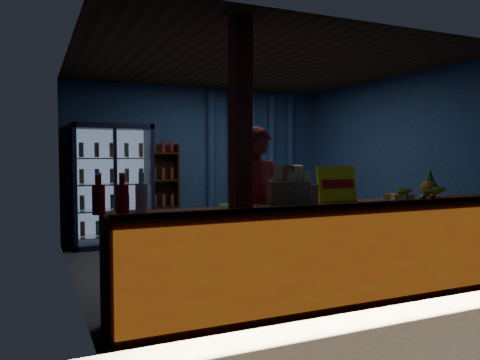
% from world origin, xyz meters
% --- Properties ---
extents(ground, '(4.60, 4.60, 0.00)m').
position_xyz_m(ground, '(0.00, 0.00, 0.00)').
color(ground, '#515154').
rests_on(ground, ground).
extents(room_walls, '(4.60, 4.60, 4.60)m').
position_xyz_m(room_walls, '(0.00, 0.00, 1.57)').
color(room_walls, navy).
rests_on(room_walls, ground).
extents(counter, '(4.40, 0.57, 0.99)m').
position_xyz_m(counter, '(0.00, -1.91, 0.48)').
color(counter, brown).
rests_on(counter, ground).
extents(support_post, '(0.16, 0.16, 2.60)m').
position_xyz_m(support_post, '(-1.05, -1.90, 1.30)').
color(support_post, maroon).
rests_on(support_post, ground).
extents(beverage_cooler, '(1.20, 0.62, 1.90)m').
position_xyz_m(beverage_cooler, '(-1.55, 1.92, 0.93)').
color(beverage_cooler, black).
rests_on(beverage_cooler, ground).
extents(bottle_shelf, '(0.50, 0.28, 1.60)m').
position_xyz_m(bottle_shelf, '(-0.70, 2.06, 0.79)').
color(bottle_shelf, '#391D12').
rests_on(bottle_shelf, ground).
extents(curtain_folds, '(1.74, 0.14, 2.50)m').
position_xyz_m(curtain_folds, '(1.00, 2.14, 1.30)').
color(curtain_folds, navy).
rests_on(curtain_folds, room_walls).
extents(framed_picture, '(0.36, 0.04, 0.28)m').
position_xyz_m(framed_picture, '(0.85, 2.10, 1.75)').
color(framed_picture, gold).
rests_on(framed_picture, room_walls).
extents(shopkeeper, '(0.66, 0.47, 1.71)m').
position_xyz_m(shopkeeper, '(-0.62, -1.38, 0.85)').
color(shopkeeper, maroon).
rests_on(shopkeeper, ground).
extents(green_chair, '(1.00, 1.01, 0.66)m').
position_xyz_m(green_chair, '(0.58, 1.42, 0.33)').
color(green_chair, '#5BB672').
rests_on(green_chair, ground).
extents(side_table, '(0.55, 0.44, 0.54)m').
position_xyz_m(side_table, '(0.20, 1.53, 0.23)').
color(side_table, '#391D12').
rests_on(side_table, ground).
extents(yellow_sign, '(0.45, 0.10, 0.36)m').
position_xyz_m(yellow_sign, '(0.12, -1.68, 1.13)').
color(yellow_sign, '#FCF30D').
rests_on(yellow_sign, counter).
extents(soda_bottles, '(0.44, 0.18, 0.33)m').
position_xyz_m(soda_bottles, '(-2.05, -1.81, 1.08)').
color(soda_bottles, red).
rests_on(soda_bottles, counter).
extents(snack_box_left, '(0.43, 0.39, 0.37)m').
position_xyz_m(snack_box_left, '(-0.52, -1.80, 1.08)').
color(snack_box_left, olive).
rests_on(snack_box_left, counter).
extents(snack_box_centre, '(0.35, 0.31, 0.32)m').
position_xyz_m(snack_box_centre, '(-0.43, -1.81, 1.06)').
color(snack_box_centre, olive).
rests_on(snack_box_centre, counter).
extents(pastry_tray, '(0.43, 0.43, 0.07)m').
position_xyz_m(pastry_tray, '(0.72, -1.91, 0.97)').
color(pastry_tray, silver).
rests_on(pastry_tray, counter).
extents(banana_bunches, '(0.69, 0.28, 0.15)m').
position_xyz_m(banana_bunches, '(0.99, -1.93, 1.02)').
color(banana_bunches, gold).
rests_on(banana_bunches, counter).
extents(pineapple, '(0.19, 0.19, 0.32)m').
position_xyz_m(pineapple, '(1.32, -1.72, 1.08)').
color(pineapple, '#9B5F1C').
rests_on(pineapple, counter).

